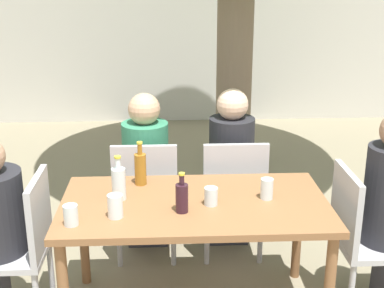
# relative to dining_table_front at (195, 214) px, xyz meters

# --- Properties ---
(cafe_building_wall) EXTENTS (10.00, 0.08, 2.80)m
(cafe_building_wall) POSITION_rel_dining_table_front_xyz_m (0.00, 4.35, 0.74)
(cafe_building_wall) COLOR beige
(cafe_building_wall) RESTS_ON ground_plane
(dining_table_front) EXTENTS (1.54, 0.83, 0.74)m
(dining_table_front) POSITION_rel_dining_table_front_xyz_m (0.00, 0.00, 0.00)
(dining_table_front) COLOR brown
(dining_table_front) RESTS_ON ground_plane
(patio_chair_0) EXTENTS (0.44, 0.44, 0.90)m
(patio_chair_0) POSITION_rel_dining_table_front_xyz_m (-1.00, 0.00, -0.15)
(patio_chair_0) COLOR #B2B2B7
(patio_chair_0) RESTS_ON ground_plane
(patio_chair_1) EXTENTS (0.44, 0.44, 0.90)m
(patio_chair_1) POSITION_rel_dining_table_front_xyz_m (1.00, 0.00, -0.15)
(patio_chair_1) COLOR #B2B2B7
(patio_chair_1) RESTS_ON ground_plane
(patio_chair_2) EXTENTS (0.44, 0.44, 0.90)m
(patio_chair_2) POSITION_rel_dining_table_front_xyz_m (-0.31, 0.65, -0.15)
(patio_chair_2) COLOR #B2B2B7
(patio_chair_2) RESTS_ON ground_plane
(patio_chair_3) EXTENTS (0.44, 0.44, 0.90)m
(patio_chair_3) POSITION_rel_dining_table_front_xyz_m (0.31, 0.65, -0.15)
(patio_chair_3) COLOR #B2B2B7
(patio_chair_3) RESTS_ON ground_plane
(person_seated_2) EXTENTS (0.33, 0.56, 1.20)m
(person_seated_2) POSITION_rel_dining_table_front_xyz_m (-0.31, 0.88, -0.12)
(person_seated_2) COLOR #383842
(person_seated_2) RESTS_ON ground_plane
(person_seated_3) EXTENTS (0.32, 0.56, 1.22)m
(person_seated_3) POSITION_rel_dining_table_front_xyz_m (0.31, 0.88, -0.11)
(person_seated_3) COLOR #383842
(person_seated_3) RESTS_ON ground_plane
(amber_bottle_0) EXTENTS (0.07, 0.07, 0.28)m
(amber_bottle_0) POSITION_rel_dining_table_front_xyz_m (-0.32, 0.28, 0.19)
(amber_bottle_0) COLOR #9E661E
(amber_bottle_0) RESTS_ON dining_table_front
(wine_bottle_1) EXTENTS (0.07, 0.07, 0.23)m
(wine_bottle_1) POSITION_rel_dining_table_front_xyz_m (-0.08, -0.13, 0.17)
(wine_bottle_1) COLOR #331923
(wine_bottle_1) RESTS_ON dining_table_front
(water_bottle_2) EXTENTS (0.08, 0.08, 0.26)m
(water_bottle_2) POSITION_rel_dining_table_front_xyz_m (-0.44, 0.06, 0.18)
(water_bottle_2) COLOR silver
(water_bottle_2) RESTS_ON dining_table_front
(drinking_glass_0) EXTENTS (0.07, 0.07, 0.12)m
(drinking_glass_0) POSITION_rel_dining_table_front_xyz_m (0.42, 0.02, 0.14)
(drinking_glass_0) COLOR silver
(drinking_glass_0) RESTS_ON dining_table_front
(drinking_glass_1) EXTENTS (0.08, 0.08, 0.13)m
(drinking_glass_1) POSITION_rel_dining_table_front_xyz_m (-0.44, -0.18, 0.14)
(drinking_glass_1) COLOR white
(drinking_glass_1) RESTS_ON dining_table_front
(drinking_glass_2) EXTENTS (0.08, 0.08, 0.11)m
(drinking_glass_2) POSITION_rel_dining_table_front_xyz_m (-0.66, -0.26, 0.14)
(drinking_glass_2) COLOR silver
(drinking_glass_2) RESTS_ON dining_table_front
(drinking_glass_3) EXTENTS (0.08, 0.08, 0.10)m
(drinking_glass_3) POSITION_rel_dining_table_front_xyz_m (0.09, -0.04, 0.13)
(drinking_glass_3) COLOR silver
(drinking_glass_3) RESTS_ON dining_table_front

